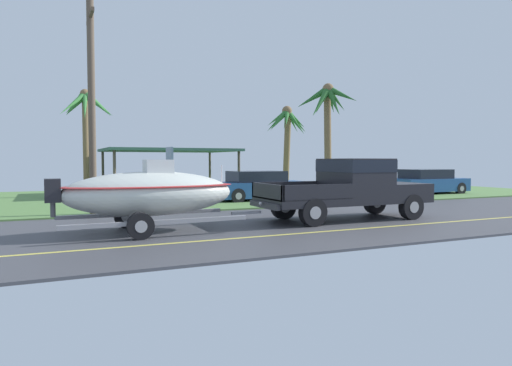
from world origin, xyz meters
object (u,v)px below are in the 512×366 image
parked_sedan_near (428,182)px  pickup_truck_towing (354,186)px  palm_tree_mid (287,127)px  palm_tree_near_left (327,111)px  boat_on_trailer (149,193)px  utility_pole (92,104)px  parked_sedan_far (260,186)px  palm_tree_near_right (86,113)px  carport_awning (169,151)px

parked_sedan_near → pickup_truck_towing: bearing=-145.7°
palm_tree_mid → palm_tree_near_left: bearing=-100.7°
boat_on_trailer → parked_sedan_near: bearing=22.6°
palm_tree_near_left → utility_pole: utility_pole is taller
boat_on_trailer → parked_sedan_far: bearing=47.6°
palm_tree_near_left → palm_tree_near_right: 12.30m
palm_tree_mid → boat_on_trailer: bearing=-129.4°
pickup_truck_towing → boat_on_trailer: 6.49m
palm_tree_near_left → palm_tree_mid: bearing=79.3°
parked_sedan_near → parked_sedan_far: 10.11m
boat_on_trailer → parked_sedan_far: 9.74m
boat_on_trailer → utility_pole: utility_pole is taller
boat_on_trailer → parked_sedan_near: boat_on_trailer is taller
boat_on_trailer → palm_tree_near_right: (-0.46, 12.82, 3.26)m
palm_tree_mid → pickup_truck_towing: bearing=-111.1°
utility_pole → palm_tree_mid: bearing=38.3°
palm_tree_near_right → parked_sedan_near: bearing=-18.9°
palm_tree_near_right → parked_sedan_far: bearing=-38.8°
pickup_truck_towing → palm_tree_near_right: 14.94m
parked_sedan_far → palm_tree_mid: 10.13m
parked_sedan_far → palm_tree_mid: (5.66, 7.69, 3.39)m
parked_sedan_far → palm_tree_near_right: palm_tree_near_right is taller
palm_tree_near_right → utility_pole: 8.39m
boat_on_trailer → palm_tree_near_left: bearing=37.0°
boat_on_trailer → carport_awning: (3.73, 12.82, 1.36)m
carport_awning → parked_sedan_far: bearing=-63.3°
boat_on_trailer → pickup_truck_towing: bearing=-0.0°
pickup_truck_towing → carport_awning: bearing=102.2°
boat_on_trailer → parked_sedan_far: (6.57, 7.18, -0.35)m
pickup_truck_towing → palm_tree_near_left: size_ratio=0.98×
pickup_truck_towing → parked_sedan_near: (10.18, 6.94, -0.39)m
carport_awning → boat_on_trailer: bearing=-106.2°
pickup_truck_towing → parked_sedan_far: (0.07, 7.18, -0.39)m
carport_awning → palm_tree_near_left: bearing=-32.1°
palm_tree_near_left → utility_pole: bearing=-162.3°
utility_pole → carport_awning: bearing=60.7°
pickup_truck_towing → parked_sedan_far: 7.19m
boat_on_trailer → utility_pole: (-0.97, 4.46, 2.75)m
boat_on_trailer → carport_awning: carport_awning is taller
palm_tree_near_left → parked_sedan_far: bearing=-166.1°
palm_tree_near_left → palm_tree_mid: (1.25, 6.60, -0.37)m
parked_sedan_far → palm_tree_near_right: (-7.02, 5.64, 3.61)m
boat_on_trailer → palm_tree_near_left: size_ratio=0.96×
carport_awning → palm_tree_near_right: 4.60m
palm_tree_near_right → utility_pole: utility_pole is taller
parked_sedan_far → carport_awning: carport_awning is taller
pickup_truck_towing → parked_sedan_near: 12.33m
palm_tree_near_right → utility_pole: (-0.51, -8.36, -0.51)m
utility_pole → parked_sedan_far: bearing=19.8°
boat_on_trailer → carport_awning: bearing=73.8°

